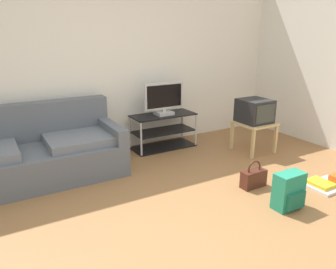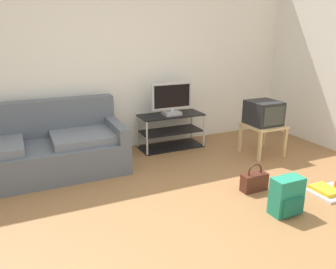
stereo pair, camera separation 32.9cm
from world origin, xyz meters
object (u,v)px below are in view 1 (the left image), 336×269
object	(u,v)px
handbag	(253,178)
couch	(32,154)
side_table	(254,127)
flat_tv	(164,99)
backpack	(289,191)
crt_tv	(255,111)
floor_tray	(328,183)
tv_stand	(163,131)

from	to	relation	value
handbag	couch	bearing A→B (deg)	144.82
side_table	handbag	bearing A→B (deg)	-133.44
flat_tv	couch	bearing A→B (deg)	-174.60
couch	backpack	bearing A→B (deg)	-43.96
crt_tv	backpack	bearing A→B (deg)	-121.64
floor_tray	backpack	bearing A→B (deg)	-173.24
couch	flat_tv	size ratio (longest dim) A/B	3.30
couch	tv_stand	distance (m)	1.94
side_table	handbag	distance (m)	1.27
side_table	floor_tray	size ratio (longest dim) A/B	1.04
floor_tray	tv_stand	bearing A→B (deg)	114.69
side_table	handbag	size ratio (longest dim) A/B	1.56
handbag	floor_tray	distance (m)	0.88
couch	handbag	world-z (taller)	couch
tv_stand	side_table	xyz separation A→B (m)	(1.09, -0.82, 0.11)
couch	handbag	xyz separation A→B (m)	(2.16, -1.52, -0.20)
flat_tv	side_table	distance (m)	1.40
side_table	flat_tv	bearing A→B (deg)	143.63
couch	flat_tv	xyz separation A→B (m)	(1.92, 0.18, 0.45)
couch	flat_tv	bearing A→B (deg)	5.40
flat_tv	backpack	distance (m)	2.31
couch	crt_tv	bearing A→B (deg)	-11.31
side_table	crt_tv	bearing A→B (deg)	90.00
backpack	handbag	world-z (taller)	backpack
crt_tv	side_table	bearing A→B (deg)	-90.00
tv_stand	couch	bearing A→B (deg)	-173.94
tv_stand	handbag	xyz separation A→B (m)	(0.23, -1.72, -0.15)
couch	tv_stand	bearing A→B (deg)	6.06
crt_tv	tv_stand	bearing A→B (deg)	143.42
tv_stand	handbag	distance (m)	1.75
tv_stand	floor_tray	world-z (taller)	tv_stand
handbag	floor_tray	size ratio (longest dim) A/B	0.67
couch	backpack	world-z (taller)	couch
side_table	backpack	world-z (taller)	side_table
crt_tv	floor_tray	distance (m)	1.47
side_table	handbag	xyz separation A→B (m)	(-0.85, -0.90, -0.27)
tv_stand	backpack	xyz separation A→B (m)	(0.20, -2.25, -0.08)
flat_tv	crt_tv	bearing A→B (deg)	-35.82
tv_stand	side_table	size ratio (longest dim) A/B	1.92
flat_tv	handbag	size ratio (longest dim) A/B	1.95
couch	tv_stand	size ratio (longest dim) A/B	2.15
crt_tv	backpack	size ratio (longest dim) A/B	1.14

